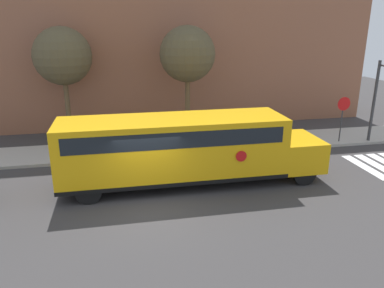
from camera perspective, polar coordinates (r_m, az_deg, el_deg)
The scene contains 7 objects.
ground_plane at distance 14.28m, azimuth -6.36°, elevation -9.40°, with size 60.00×60.00×0.00m, color #3A3838.
sidewalk_strip at distance 20.25m, azimuth -8.05°, elevation -0.81°, with size 44.00×3.00×0.15m.
building_backdrop at distance 25.68m, azimuth -9.61°, elevation 16.59°, with size 32.00×4.00×12.02m.
school_bus at distance 15.47m, azimuth -1.41°, elevation -0.38°, with size 11.02×2.57×2.88m.
stop_sign at distance 22.32m, azimuth 21.97°, elevation 4.42°, with size 0.75×0.10×2.69m.
tree_near_sidewalk at distance 22.23m, azimuth -19.12°, elevation 12.49°, with size 3.18×3.18×6.39m.
tree_far_sidewalk at distance 21.66m, azimuth -0.71°, elevation 13.48°, with size 3.16×3.16×6.44m.
Camera 1 is at (-0.93, -12.66, 6.56)m, focal length 35.00 mm.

